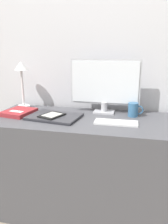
# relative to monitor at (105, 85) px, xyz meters

# --- Properties ---
(wall_back) EXTENTS (3.60, 0.05, 2.40)m
(wall_back) POSITION_rel_monitor_xyz_m (-0.10, 0.16, 0.25)
(wall_back) COLOR silver
(wall_back) RESTS_ON ground_plane
(desk) EXTENTS (1.37, 0.56, 0.73)m
(desk) POSITION_rel_monitor_xyz_m (-0.10, -0.18, -0.58)
(desk) COLOR #4C4C51
(desk) RESTS_ON ground_plane
(monitor) EXTENTS (0.51, 0.11, 0.40)m
(monitor) POSITION_rel_monitor_xyz_m (0.00, 0.00, 0.00)
(monitor) COLOR #B7B7BC
(monitor) RESTS_ON desk
(keyboard) EXTENTS (0.28, 0.11, 0.01)m
(keyboard) POSITION_rel_monitor_xyz_m (0.11, -0.24, -0.21)
(keyboard) COLOR silver
(keyboard) RESTS_ON desk
(laptop) EXTENTS (0.38, 0.29, 0.02)m
(laptop) POSITION_rel_monitor_xyz_m (-0.32, -0.21, -0.21)
(laptop) COLOR #232328
(laptop) RESTS_ON desk
(ereader) EXTENTS (0.18, 0.20, 0.01)m
(ereader) POSITION_rel_monitor_xyz_m (-0.33, -0.23, -0.19)
(ereader) COLOR black
(ereader) RESTS_ON laptop
(desk_lamp) EXTENTS (0.11, 0.11, 0.37)m
(desk_lamp) POSITION_rel_monitor_xyz_m (-0.67, 0.01, 0.04)
(desk_lamp) COLOR white
(desk_lamp) RESTS_ON desk
(notebook) EXTENTS (0.23, 0.25, 0.03)m
(notebook) POSITION_rel_monitor_xyz_m (-0.61, -0.18, -0.20)
(notebook) COLOR maroon
(notebook) RESTS_ON desk
(coffee_mug) EXTENTS (0.11, 0.07, 0.10)m
(coffee_mug) POSITION_rel_monitor_xyz_m (0.22, -0.05, -0.17)
(coffee_mug) COLOR #336089
(coffee_mug) RESTS_ON desk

